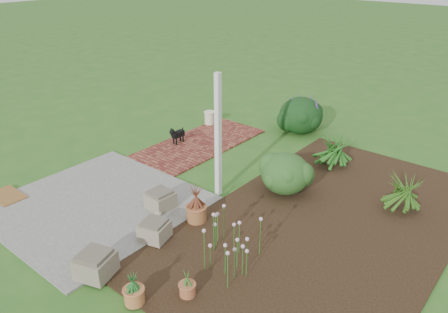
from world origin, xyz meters
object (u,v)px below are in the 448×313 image
Objects in this scene: black_dog at (177,134)px; cream_ceramic_urn at (209,118)px; evergreen_shrub at (285,172)px; stone_trough_near at (96,265)px.

black_dog is 1.38× the size of cream_ceramic_urn.
black_dog is 0.50× the size of evergreen_shrub.
evergreen_shrub reaches higher than stone_trough_near.
black_dog is at bearing 174.30° from evergreen_shrub.
cream_ceramic_urn reaches higher than stone_trough_near.
stone_trough_near is 5.05m from black_dog.
cream_ceramic_urn is at bearing 152.68° from evergreen_shrub.
cream_ceramic_urn is 4.17m from evergreen_shrub.
stone_trough_near is 0.51× the size of evergreen_shrub.
stone_trough_near is at bearing -63.89° from cream_ceramic_urn.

